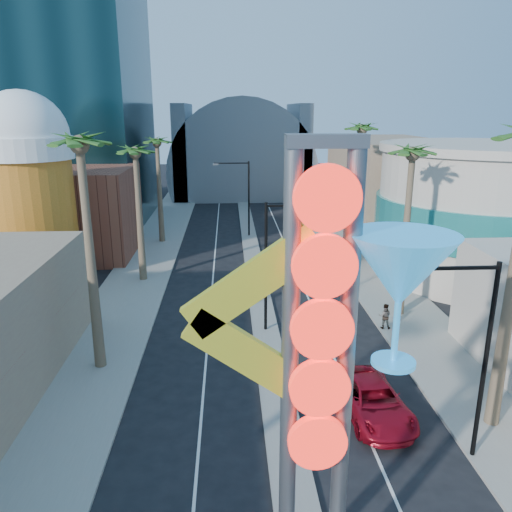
{
  "coord_description": "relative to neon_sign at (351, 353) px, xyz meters",
  "views": [
    {
      "loc": [
        -2.15,
        -7.99,
        13.04
      ],
      "look_at": [
        -0.56,
        20.51,
        4.68
      ],
      "focal_mm": 35.0,
      "sensor_mm": 36.0,
      "label": 1
    }
  ],
  "objects": [
    {
      "name": "canopy",
      "position": [
        -0.82,
        69.04,
        -3.0
      ],
      "size": [
        22.0,
        16.0,
        22.0
      ],
      "color": "slate",
      "rests_on": "ground"
    },
    {
      "name": "streetlight_0",
      "position": [
        -0.27,
        17.04,
        -2.43
      ],
      "size": [
        3.79,
        0.25,
        8.0
      ],
      "color": "black",
      "rests_on": "ground"
    },
    {
      "name": "filler_east",
      "position": [
        15.18,
        45.04,
        -2.31
      ],
      "size": [
        10.0,
        20.0,
        10.0
      ],
      "primitive_type": "cube",
      "color": "#94745F",
      "rests_on": "ground"
    },
    {
      "name": "palm_2",
      "position": [
        -9.82,
        27.04,
        2.17
      ],
      "size": [
        2.4,
        2.4,
        11.2
      ],
      "color": "brown",
      "rests_on": "ground"
    },
    {
      "name": "sidewalk_east",
      "position": [
        8.68,
        32.04,
        -7.23
      ],
      "size": [
        5.0,
        100.0,
        0.15
      ],
      "primitive_type": "cube",
      "color": "gray",
      "rests_on": "ground"
    },
    {
      "name": "neon_sign",
      "position": [
        0.0,
        0.0,
        0.0
      ],
      "size": [
        6.53,
        2.6,
        12.55
      ],
      "color": "gray",
      "rests_on": "ground"
    },
    {
      "name": "streetlight_1",
      "position": [
        -1.36,
        41.04,
        -2.43
      ],
      "size": [
        3.79,
        0.25,
        8.0
      ],
      "color": "black",
      "rests_on": "ground"
    },
    {
      "name": "beer_mug",
      "position": [
        -17.82,
        27.04,
        0.54
      ],
      "size": [
        7.0,
        7.0,
        14.5
      ],
      "color": "#AD6917",
      "rests_on": "ground"
    },
    {
      "name": "brick_filler_west",
      "position": [
        -16.82,
        35.04,
        -3.31
      ],
      "size": [
        10.0,
        10.0,
        8.0
      ],
      "primitive_type": "cube",
      "color": "brown",
      "rests_on": "ground"
    },
    {
      "name": "median",
      "position": [
        -0.82,
        35.04,
        -7.23
      ],
      "size": [
        1.6,
        84.0,
        0.15
      ],
      "primitive_type": "cube",
      "color": "gray",
      "rests_on": "ground"
    },
    {
      "name": "palm_3",
      "position": [
        -9.82,
        39.04,
        2.17
      ],
      "size": [
        2.4,
        2.4,
        11.2
      ],
      "color": "brown",
      "rests_on": "ground"
    },
    {
      "name": "red_pickup",
      "position": [
        3.26,
        8.02,
        -6.55
      ],
      "size": [
        2.95,
        5.62,
        1.51
      ],
      "primitive_type": "imported",
      "rotation": [
        0.0,
        0.0,
        0.08
      ],
      "color": "maroon",
      "rests_on": "ground"
    },
    {
      "name": "turquoise_building",
      "position": [
        17.18,
        27.04,
        -2.06
      ],
      "size": [
        16.6,
        16.6,
        10.6
      ],
      "color": "beige",
      "rests_on": "ground"
    },
    {
      "name": "pedestrian_b",
      "position": [
        6.48,
        16.79,
        -6.37
      ],
      "size": [
        0.9,
        0.78,
        1.58
      ],
      "primitive_type": "imported",
      "rotation": [
        0.0,
        0.0,
        2.88
      ],
      "color": "gray",
      "rests_on": "sidewalk_east"
    },
    {
      "name": "palm_7",
      "position": [
        8.18,
        31.04,
        3.52
      ],
      "size": [
        2.4,
        2.4,
        12.7
      ],
      "color": "brown",
      "rests_on": "ground"
    },
    {
      "name": "sidewalk_west",
      "position": [
        -10.32,
        32.04,
        -7.23
      ],
      "size": [
        5.0,
        100.0,
        0.15
      ],
      "primitive_type": "cube",
      "color": "gray",
      "rests_on": "ground"
    },
    {
      "name": "palm_1",
      "position": [
        -9.82,
        13.04,
        3.52
      ],
      "size": [
        2.4,
        2.4,
        12.7
      ],
      "color": "brown",
      "rests_on": "ground"
    },
    {
      "name": "streetlight_2",
      "position": [
        5.91,
        5.04,
        -2.47
      ],
      "size": [
        3.45,
        0.25,
        8.0
      ],
      "color": "black",
      "rests_on": "ground"
    },
    {
      "name": "palm_6",
      "position": [
        8.18,
        19.04,
        2.62
      ],
      "size": [
        2.4,
        2.4,
        11.7
      ],
      "color": "brown",
      "rests_on": "ground"
    }
  ]
}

